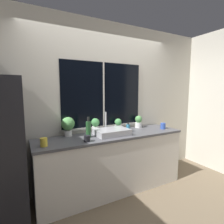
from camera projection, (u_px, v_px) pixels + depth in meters
ground_plane at (122, 199)px, 2.56m from camera, size 14.00×14.00×0.00m
wall_back at (103, 104)px, 2.96m from camera, size 8.00×0.09×2.70m
wall_right at (161, 99)px, 4.70m from camera, size 0.06×7.00×2.70m
counter at (113, 162)px, 2.76m from camera, size 2.33×0.60×0.91m
sink at (112, 132)px, 2.67m from camera, size 0.50×0.42×0.33m
potted_plant_far_left at (68, 125)px, 2.57m from camera, size 0.20×0.20×0.29m
potted_plant_center_left at (95, 125)px, 2.78m from camera, size 0.13×0.13×0.24m
potted_plant_center_right at (118, 125)px, 2.98m from camera, size 0.13×0.13×0.20m
potted_plant_far_right at (139, 122)px, 3.18m from camera, size 0.13×0.13×0.22m
soap_bottle at (128, 128)px, 2.85m from camera, size 0.06×0.06×0.16m
bottle_tall at (88, 129)px, 2.52m from camera, size 0.07×0.07×0.30m
mug_yellow at (44, 142)px, 2.12m from camera, size 0.09×0.09×0.10m
mug_blue at (163, 126)px, 3.08m from camera, size 0.09×0.09×0.10m
mug_black at (87, 139)px, 2.31m from camera, size 0.09×0.09×0.08m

